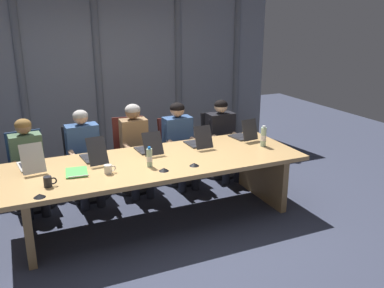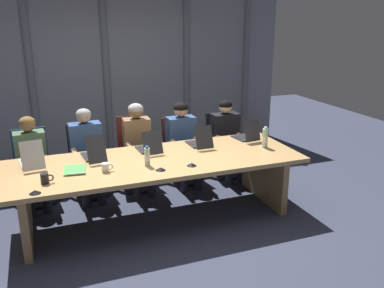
{
  "view_description": "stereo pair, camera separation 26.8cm",
  "coord_description": "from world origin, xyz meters",
  "px_view_note": "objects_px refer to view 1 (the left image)",
  "views": [
    {
      "loc": [
        -1.44,
        -4.22,
        2.34
      ],
      "look_at": [
        0.49,
        0.11,
        0.84
      ],
      "focal_mm": 38.38,
      "sensor_mm": 36.0,
      "label": 1
    },
    {
      "loc": [
        -1.19,
        -4.32,
        2.34
      ],
      "look_at": [
        0.49,
        0.11,
        0.84
      ],
      "focal_mm": 38.38,
      "sensor_mm": 36.0,
      "label": 2
    }
  ],
  "objects_px": {
    "laptop_right_end": "(244,135)",
    "person_left_end": "(28,160)",
    "office_chair_center": "(131,162)",
    "water_bottle_primary": "(149,158)",
    "conference_mic_right_side": "(40,196)",
    "coffee_mug_near": "(108,169)",
    "laptop_right_mid": "(198,142)",
    "laptop_center": "(149,148)",
    "coffee_mug_far": "(48,182)",
    "office_chair_left_end": "(30,178)",
    "conference_mic_middle": "(194,164)",
    "office_chair_left_mid": "(85,170)",
    "person_left_mid": "(84,151)",
    "office_chair_right_end": "(219,151)",
    "office_chair_right_mid": "(178,157)",
    "laptop_left_mid": "(94,156)",
    "person_right_mid": "(180,138)",
    "person_right_end": "(223,134)",
    "person_center": "(136,143)",
    "laptop_left_end": "(31,163)",
    "water_bottle_secondary": "(263,137)",
    "spiral_notepad": "(77,172)",
    "conference_mic_left_side": "(164,169)"
  },
  "relations": [
    {
      "from": "office_chair_right_mid",
      "to": "coffee_mug_far",
      "type": "distance_m",
      "value": 2.36
    },
    {
      "from": "water_bottle_primary",
      "to": "person_left_mid",
      "type": "bearing_deg",
      "value": 116.85
    },
    {
      "from": "person_right_end",
      "to": "office_chair_right_end",
      "type": "bearing_deg",
      "value": 173.85
    },
    {
      "from": "office_chair_left_mid",
      "to": "water_bottle_primary",
      "type": "relative_size",
      "value": 4.1
    },
    {
      "from": "person_left_mid",
      "to": "water_bottle_primary",
      "type": "relative_size",
      "value": 5.22
    },
    {
      "from": "person_left_mid",
      "to": "water_bottle_primary",
      "type": "height_order",
      "value": "person_left_mid"
    },
    {
      "from": "office_chair_right_end",
      "to": "water_bottle_primary",
      "type": "height_order",
      "value": "water_bottle_primary"
    },
    {
      "from": "laptop_center",
      "to": "coffee_mug_far",
      "type": "relative_size",
      "value": 3.4
    },
    {
      "from": "office_chair_center",
      "to": "conference_mic_right_side",
      "type": "distance_m",
      "value": 2.06
    },
    {
      "from": "office_chair_right_end",
      "to": "person_right_mid",
      "type": "xyz_separation_m",
      "value": [
        -0.7,
        -0.15,
        0.33
      ]
    },
    {
      "from": "office_chair_left_end",
      "to": "person_left_mid",
      "type": "relative_size",
      "value": 0.78
    },
    {
      "from": "laptop_right_mid",
      "to": "office_chair_left_mid",
      "type": "height_order",
      "value": "laptop_right_mid"
    },
    {
      "from": "laptop_center",
      "to": "laptop_left_mid",
      "type": "bearing_deg",
      "value": 89.69
    },
    {
      "from": "office_chair_center",
      "to": "water_bottle_primary",
      "type": "xyz_separation_m",
      "value": [
        -0.12,
        -1.21,
        0.48
      ]
    },
    {
      "from": "laptop_right_end",
      "to": "person_left_mid",
      "type": "xyz_separation_m",
      "value": [
        -2.03,
        0.55,
        -0.12
      ]
    },
    {
      "from": "laptop_left_end",
      "to": "conference_mic_left_side",
      "type": "relative_size",
      "value": 4.54
    },
    {
      "from": "person_left_end",
      "to": "person_center",
      "type": "xyz_separation_m",
      "value": [
        1.36,
        0.0,
        0.04
      ]
    },
    {
      "from": "person_left_end",
      "to": "conference_mic_left_side",
      "type": "bearing_deg",
      "value": 42.28
    },
    {
      "from": "conference_mic_middle",
      "to": "office_chair_center",
      "type": "bearing_deg",
      "value": 103.62
    },
    {
      "from": "office_chair_right_mid",
      "to": "coffee_mug_near",
      "type": "relative_size",
      "value": 7.2
    },
    {
      "from": "office_chair_left_end",
      "to": "person_left_end",
      "type": "xyz_separation_m",
      "value": [
        0.0,
        -0.16,
        0.3
      ]
    },
    {
      "from": "office_chair_left_mid",
      "to": "office_chair_right_mid",
      "type": "bearing_deg",
      "value": 84.0
    },
    {
      "from": "laptop_center",
      "to": "office_chair_center",
      "type": "relative_size",
      "value": 0.44
    },
    {
      "from": "person_center",
      "to": "laptop_center",
      "type": "bearing_deg",
      "value": 2.3
    },
    {
      "from": "person_center",
      "to": "coffee_mug_far",
      "type": "height_order",
      "value": "person_center"
    },
    {
      "from": "laptop_left_mid",
      "to": "person_right_mid",
      "type": "distance_m",
      "value": 1.45
    },
    {
      "from": "office_chair_center",
      "to": "person_right_end",
      "type": "relative_size",
      "value": 0.85
    },
    {
      "from": "office_chair_left_end",
      "to": "conference_mic_middle",
      "type": "relative_size",
      "value": 8.44
    },
    {
      "from": "conference_mic_left_side",
      "to": "spiral_notepad",
      "type": "height_order",
      "value": "conference_mic_left_side"
    },
    {
      "from": "office_chair_left_mid",
      "to": "office_chair_left_end",
      "type": "bearing_deg",
      "value": -95.9
    },
    {
      "from": "office_chair_right_mid",
      "to": "conference_mic_left_side",
      "type": "relative_size",
      "value": 8.29
    },
    {
      "from": "office_chair_right_mid",
      "to": "person_right_end",
      "type": "bearing_deg",
      "value": 68.21
    },
    {
      "from": "coffee_mug_near",
      "to": "laptop_right_mid",
      "type": "bearing_deg",
      "value": 20.58
    },
    {
      "from": "person_left_end",
      "to": "water_bottle_secondary",
      "type": "relative_size",
      "value": 4.29
    },
    {
      "from": "coffee_mug_near",
      "to": "person_center",
      "type": "bearing_deg",
      "value": 60.17
    },
    {
      "from": "laptop_center",
      "to": "conference_mic_left_side",
      "type": "relative_size",
      "value": 3.93
    },
    {
      "from": "person_left_mid",
      "to": "laptop_right_end",
      "type": "bearing_deg",
      "value": 73.04
    },
    {
      "from": "laptop_right_end",
      "to": "spiral_notepad",
      "type": "distance_m",
      "value": 2.29
    },
    {
      "from": "laptop_left_end",
      "to": "water_bottle_secondary",
      "type": "xyz_separation_m",
      "value": [
        2.75,
        -0.35,
        0.06
      ]
    },
    {
      "from": "laptop_right_end",
      "to": "person_left_mid",
      "type": "bearing_deg",
      "value": 67.52
    },
    {
      "from": "office_chair_right_end",
      "to": "water_bottle_primary",
      "type": "xyz_separation_m",
      "value": [
        -1.49,
        -1.2,
        0.49
      ]
    },
    {
      "from": "conference_mic_left_side",
      "to": "laptop_right_mid",
      "type": "bearing_deg",
      "value": 42.47
    },
    {
      "from": "office_chair_right_mid",
      "to": "person_right_end",
      "type": "distance_m",
      "value": 0.74
    },
    {
      "from": "person_center",
      "to": "office_chair_left_end",
      "type": "bearing_deg",
      "value": -94.15
    },
    {
      "from": "laptop_right_end",
      "to": "person_left_end",
      "type": "relative_size",
      "value": 0.35
    },
    {
      "from": "water_bottle_secondary",
      "to": "laptop_center",
      "type": "bearing_deg",
      "value": 165.46
    },
    {
      "from": "coffee_mug_near",
      "to": "person_left_mid",
      "type": "bearing_deg",
      "value": 93.73
    },
    {
      "from": "office_chair_left_end",
      "to": "laptop_right_mid",
      "type": "bearing_deg",
      "value": 64.11
    },
    {
      "from": "laptop_right_mid",
      "to": "office_chair_right_mid",
      "type": "xyz_separation_m",
      "value": [
        0.02,
        0.74,
        -0.45
      ]
    },
    {
      "from": "office_chair_center",
      "to": "person_left_end",
      "type": "distance_m",
      "value": 1.37
    }
  ]
}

